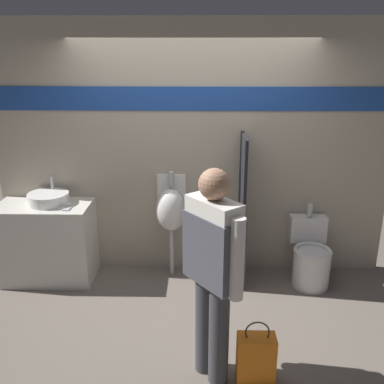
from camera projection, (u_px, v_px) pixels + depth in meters
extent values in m
plane|color=#70665B|center=(192.00, 294.00, 4.40)|extent=(16.00, 16.00, 0.00)
cube|color=#B2A893|center=(193.00, 152.00, 4.54)|extent=(4.20, 0.06, 2.70)
cube|color=#1E479E|center=(193.00, 99.00, 4.32)|extent=(4.11, 0.01, 0.24)
cube|color=silver|center=(47.00, 242.00, 4.58)|extent=(0.98, 0.53, 0.85)
cylinder|color=white|center=(48.00, 198.00, 4.48)|extent=(0.42, 0.42, 0.11)
cylinder|color=silver|center=(52.00, 183.00, 4.58)|extent=(0.03, 0.03, 0.14)
cube|color=#B7B7BC|center=(67.00, 208.00, 4.34)|extent=(0.07, 0.14, 0.01)
cube|color=black|center=(242.00, 211.00, 4.43)|extent=(0.03, 0.51, 1.59)
cylinder|color=silver|center=(172.00, 251.00, 4.71)|extent=(0.04, 0.04, 0.55)
ellipsoid|color=white|center=(171.00, 210.00, 4.55)|extent=(0.33, 0.29, 0.46)
cube|color=white|center=(172.00, 200.00, 4.67)|extent=(0.31, 0.02, 0.57)
cylinder|color=silver|center=(171.00, 179.00, 4.55)|extent=(0.06, 0.06, 0.16)
cylinder|color=white|center=(311.00, 269.00, 4.50)|extent=(0.39, 0.39, 0.39)
torus|color=white|center=(313.00, 251.00, 4.43)|extent=(0.40, 0.40, 0.04)
cube|color=white|center=(308.00, 228.00, 4.66)|extent=(0.39, 0.16, 0.29)
cylinder|color=silver|center=(310.00, 210.00, 4.57)|extent=(0.06, 0.06, 0.14)
cylinder|color=#3D3D42|center=(219.00, 335.00, 3.13)|extent=(0.15, 0.15, 0.80)
cylinder|color=#3D3D42|center=(205.00, 325.00, 3.25)|extent=(0.15, 0.15, 0.80)
cube|color=silver|center=(213.00, 243.00, 2.96)|extent=(0.40, 0.44, 0.63)
cube|color=#4C4C56|center=(213.00, 249.00, 2.98)|extent=(0.44, 0.47, 0.51)
cylinder|color=silver|center=(237.00, 259.00, 2.79)|extent=(0.10, 0.10, 0.58)
cylinder|color=silver|center=(192.00, 236.00, 3.15)|extent=(0.10, 0.10, 0.58)
sphere|color=#A87A5B|center=(214.00, 184.00, 2.83)|extent=(0.22, 0.22, 0.22)
cube|color=orange|center=(256.00, 358.00, 3.20)|extent=(0.29, 0.16, 0.38)
torus|color=#4C4742|center=(257.00, 332.00, 3.13)|extent=(0.18, 0.01, 0.18)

